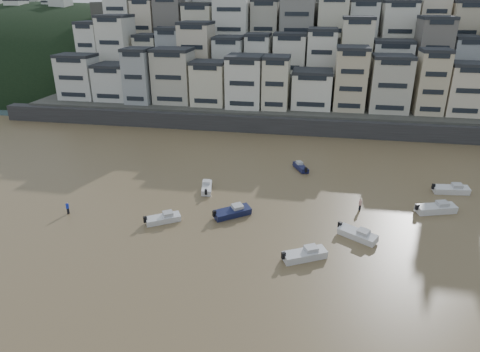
% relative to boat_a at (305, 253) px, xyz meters
% --- Properties ---
extents(sea_strip, '(340.00, 340.00, 0.00)m').
position_rel_boat_a_xyz_m(sea_strip, '(-122.62, 128.25, -0.75)').
color(sea_strip, '#445A62').
rests_on(sea_strip, ground).
extents(harbor_wall, '(140.00, 3.00, 3.50)m').
position_rel_boat_a_xyz_m(harbor_wall, '(-2.62, 48.25, 0.99)').
color(harbor_wall, '#38383A').
rests_on(harbor_wall, ground).
extents(hillside, '(141.04, 66.00, 50.00)m').
position_rel_boat_a_xyz_m(hillside, '(2.11, 88.09, 12.25)').
color(hillside, '#4C4C47').
rests_on(hillside, ground).
extents(headland, '(216.00, 135.00, 53.33)m').
position_rel_boat_a_xyz_m(headland, '(-107.62, 118.25, -0.74)').
color(headland, black).
rests_on(headland, ground).
extents(boat_a, '(5.76, 4.25, 1.52)m').
position_rel_boat_a_xyz_m(boat_a, '(0.00, 0.00, 0.00)').
color(boat_a, silver).
rests_on(boat_a, ground).
extents(boat_c, '(5.57, 4.91, 1.54)m').
position_rel_boat_a_xyz_m(boat_c, '(-10.07, 8.53, 0.01)').
color(boat_c, '#151B44').
rests_on(boat_c, ground).
extents(boat_j, '(5.04, 4.06, 1.35)m').
position_rel_boat_a_xyz_m(boat_j, '(-18.72, 5.27, -0.08)').
color(boat_j, silver).
rests_on(boat_j, ground).
extents(boat_f, '(2.62, 5.19, 1.35)m').
position_rel_boat_a_xyz_m(boat_f, '(-15.59, 16.06, -0.08)').
color(boat_f, silver).
rests_on(boat_f, ground).
extents(boat_h, '(3.32, 4.70, 1.23)m').
position_rel_boat_a_xyz_m(boat_h, '(-1.82, 27.25, -0.14)').
color(boat_h, '#151944').
rests_on(boat_h, ground).
extents(boat_g, '(5.84, 2.47, 1.55)m').
position_rel_boat_a_xyz_m(boat_g, '(21.07, 21.78, 0.01)').
color(boat_g, silver).
rests_on(boat_g, ground).
extents(boat_b, '(5.42, 4.35, 1.45)m').
position_rel_boat_a_xyz_m(boat_b, '(6.20, 5.62, -0.03)').
color(boat_b, silver).
rests_on(boat_b, ground).
extents(boat_d, '(6.31, 3.77, 1.63)m').
position_rel_boat_a_xyz_m(boat_d, '(17.34, 14.71, 0.06)').
color(boat_d, silver).
rests_on(boat_d, ground).
extents(person_blue, '(0.44, 0.44, 1.74)m').
position_rel_boat_a_xyz_m(person_blue, '(-32.42, 5.28, 0.11)').
color(person_blue, '#1A31C9').
rests_on(person_blue, ground).
extents(person_pink, '(0.44, 0.44, 1.74)m').
position_rel_boat_a_xyz_m(person_pink, '(7.05, 13.48, 0.11)').
color(person_pink, '#D29A94').
rests_on(person_pink, ground).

